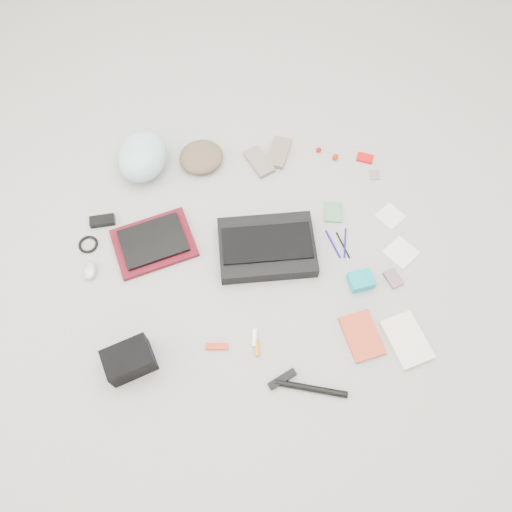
{
  "coord_description": "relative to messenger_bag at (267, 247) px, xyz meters",
  "views": [
    {
      "loc": [
        -0.12,
        -0.99,
        2.1
      ],
      "look_at": [
        0.0,
        0.0,
        0.05
      ],
      "focal_mm": 35.0,
      "sensor_mm": 36.0,
      "label": 1
    }
  ],
  "objects": [
    {
      "name": "messenger_bag",
      "position": [
        0.0,
        0.0,
        0.0
      ],
      "size": [
        0.45,
        0.33,
        0.07
      ],
      "primitive_type": "cube",
      "rotation": [
        0.0,
        0.0,
        -0.03
      ],
      "color": "black",
      "rests_on": "ground_plane"
    },
    {
      "name": "lollipop_c",
      "position": [
        0.42,
        0.49,
        -0.02
      ],
      "size": [
        0.03,
        0.03,
        0.03
      ],
      "primitive_type": "sphere",
      "rotation": [
        0.0,
        0.0,
        0.33
      ],
      "color": "#A30D01",
      "rests_on": "ground_plane"
    },
    {
      "name": "power_brick",
      "position": [
        -0.77,
        0.25,
        -0.02
      ],
      "size": [
        0.12,
        0.06,
        0.03
      ],
      "primitive_type": "cube",
      "rotation": [
        0.0,
        0.0,
        0.05
      ],
      "color": "black",
      "rests_on": "ground_plane"
    },
    {
      "name": "cable_coil",
      "position": [
        -0.84,
        0.13,
        -0.03
      ],
      "size": [
        0.12,
        0.12,
        0.01
      ],
      "primitive_type": "torus",
      "rotation": [
        0.0,
        0.0,
        -0.43
      ],
      "color": "black",
      "rests_on": "ground_plane"
    },
    {
      "name": "bike_helmet",
      "position": [
        -0.56,
        0.55,
        0.05
      ],
      "size": [
        0.31,
        0.35,
        0.18
      ],
      "primitive_type": "ellipsoid",
      "rotation": [
        0.0,
        0.0,
        -0.25
      ],
      "color": "#A2D0CD",
      "rests_on": "ground_plane"
    },
    {
      "name": "stamp_sheet",
      "position": [
        0.6,
        0.36,
        -0.03
      ],
      "size": [
        0.06,
        0.07,
        0.0
      ],
      "primitive_type": "cube",
      "rotation": [
        0.0,
        0.0,
        -0.13
      ],
      "color": "gray",
      "rests_on": "ground_plane"
    },
    {
      "name": "mitten_left",
      "position": [
        0.03,
        0.51,
        -0.02
      ],
      "size": [
        0.15,
        0.2,
        0.03
      ],
      "primitive_type": "cube",
      "rotation": [
        0.0,
        0.0,
        0.42
      ],
      "color": "gray",
      "rests_on": "ground_plane"
    },
    {
      "name": "book_white",
      "position": [
        0.54,
        -0.5,
        -0.03
      ],
      "size": [
        0.2,
        0.26,
        0.02
      ],
      "primitive_type": "cube",
      "rotation": [
        0.0,
        0.0,
        0.25
      ],
      "color": "beige",
      "rests_on": "ground_plane"
    },
    {
      "name": "napkin_bottom",
      "position": [
        0.63,
        -0.08,
        -0.03
      ],
      "size": [
        0.18,
        0.18,
        0.01
      ],
      "primitive_type": "cube",
      "rotation": [
        0.0,
        0.0,
        0.64
      ],
      "color": "silver",
      "rests_on": "ground_plane"
    },
    {
      "name": "altoids_tin",
      "position": [
        0.57,
        0.47,
        -0.03
      ],
      "size": [
        0.1,
        0.08,
        0.02
      ],
      "primitive_type": "cube",
      "rotation": [
        0.0,
        0.0,
        -0.4
      ],
      "color": "red",
      "rests_on": "ground_plane"
    },
    {
      "name": "laptop",
      "position": [
        -0.52,
        0.1,
        -0.0
      ],
      "size": [
        0.34,
        0.28,
        0.02
      ],
      "primitive_type": "cube",
      "rotation": [
        0.0,
        0.0,
        0.25
      ],
      "color": "black",
      "rests_on": "laptop_sleeve"
    },
    {
      "name": "card_deck",
      "position": [
        0.56,
        -0.21,
        -0.03
      ],
      "size": [
        0.09,
        0.1,
        0.02
      ],
      "primitive_type": "cube",
      "rotation": [
        0.0,
        0.0,
        0.34
      ],
      "color": "#875B74",
      "rests_on": "ground_plane"
    },
    {
      "name": "mitten_right",
      "position": [
        0.13,
        0.55,
        -0.02
      ],
      "size": [
        0.16,
        0.21,
        0.03
      ],
      "primitive_type": "cube",
      "rotation": [
        0.0,
        0.0,
        -0.41
      ],
      "color": "#7E6F57",
      "rests_on": "ground_plane"
    },
    {
      "name": "mouse",
      "position": [
        -0.82,
        -0.01,
        -0.02
      ],
      "size": [
        0.06,
        0.1,
        0.04
      ],
      "primitive_type": "ellipsoid",
      "rotation": [
        0.0,
        0.0,
        -0.05
      ],
      "color": "#AAABAE",
      "rests_on": "ground_plane"
    },
    {
      "name": "pen_blue",
      "position": [
        0.32,
        -0.0,
        -0.03
      ],
      "size": [
        0.05,
        0.16,
        0.01
      ],
      "primitive_type": "cylinder",
      "rotation": [
        1.57,
        0.0,
        0.26
      ],
      "color": "#0C0B89",
      "rests_on": "ground_plane"
    },
    {
      "name": "lollipop_b",
      "position": [
        0.42,
        0.49,
        -0.02
      ],
      "size": [
        0.03,
        0.03,
        0.03
      ],
      "primitive_type": "sphere",
      "rotation": [
        0.0,
        0.0,
        -0.16
      ],
      "color": "#B22001",
      "rests_on": "ground_plane"
    },
    {
      "name": "multitool",
      "position": [
        -0.27,
        -0.43,
        -0.03
      ],
      "size": [
        0.1,
        0.04,
        0.01
      ],
      "primitive_type": "cube",
      "rotation": [
        0.0,
        0.0,
        -0.12
      ],
      "color": "red",
      "rests_on": "ground_plane"
    },
    {
      "name": "pen_black",
      "position": [
        0.36,
        -0.01,
        -0.03
      ],
      "size": [
        0.04,
        0.14,
        0.01
      ],
      "primitive_type": "cylinder",
      "rotation": [
        1.57,
        0.0,
        0.25
      ],
      "color": "black",
      "rests_on": "ground_plane"
    },
    {
      "name": "accordion_wallet",
      "position": [
        0.4,
        -0.21,
        -0.01
      ],
      "size": [
        0.12,
        0.1,
        0.05
      ],
      "primitive_type": "cube",
      "rotation": [
        0.0,
        0.0,
        0.13
      ],
      "color": "#0B96AB",
      "rests_on": "ground_plane"
    },
    {
      "name": "camera_bag",
      "position": [
        -0.63,
        -0.47,
        0.03
      ],
      "size": [
        0.23,
        0.19,
        0.13
      ],
      "primitive_type": "cube",
      "rotation": [
        0.0,
        0.0,
        0.31
      ],
      "color": "black",
      "rests_on": "ground_plane"
    },
    {
      "name": "toiletry_tube_white",
      "position": [
        -0.11,
        -0.42,
        -0.03
      ],
      "size": [
        0.03,
        0.08,
        0.02
      ],
      "primitive_type": "cylinder",
      "rotation": [
        1.57,
        0.0,
        -0.17
      ],
      "color": "white",
      "rests_on": "ground_plane"
    },
    {
      "name": "pen_navy",
      "position": [
        0.37,
        -0.0,
        -0.03
      ],
      "size": [
        0.05,
        0.15,
        0.01
      ],
      "primitive_type": "cylinder",
      "rotation": [
        1.57,
        0.0,
        -0.24
      ],
      "color": "navy",
      "rests_on": "ground_plane"
    },
    {
      "name": "lollipop_a",
      "position": [
        0.34,
        0.54,
        -0.02
      ],
      "size": [
        0.03,
        0.03,
        0.03
      ],
      "primitive_type": "sphere",
      "rotation": [
        0.0,
        0.0,
        0.26
      ],
      "color": "#C90003",
      "rests_on": "ground_plane"
    },
    {
      "name": "beanie",
      "position": [
        -0.27,
        0.55,
        0.0
      ],
      "size": [
        0.27,
        0.26,
        0.08
      ],
      "primitive_type": "ellipsoid",
      "rotation": [
        0.0,
        0.0,
        0.25
      ],
      "color": "brown",
      "rests_on": "ground_plane"
    },
    {
      "name": "laptop_sleeve",
      "position": [
        -0.52,
        0.1,
        -0.02
      ],
      "size": [
        0.42,
        0.36,
        0.03
      ],
      "primitive_type": "cube",
      "rotation": [
        0.0,
        0.0,
        0.25
      ],
      "color": "#590C18",
      "rests_on": "ground_plane"
    },
    {
      "name": "ground_plane",
      "position": [
        -0.06,
        -0.05,
        -0.04
      ],
      "size": [
        4.0,
        4.0,
        0.0
      ],
      "primitive_type": "plane",
      "color": "gray"
    },
    {
      "name": "bag_flap",
      "position": [
        0.0,
        0.0,
        0.04
      ],
      "size": [
        0.41,
        0.2,
        0.01
      ],
      "primitive_type": "cube",
      "rotation": [
        0.0,
        0.0,
        -0.03
      ],
      "color": "black",
      "rests_on": "messenger_bag"
    },
    {
      "name": "u_lock",
      "position": [
        -0.01,
        -0.61,
        -0.02
      ],
      "size": [
        0.13,
        0.08,
        0.03
      ],
      "primitive_type": "cube",
      "rotation": [
        0.0,
        0.0,
        0.43
      ],
      "color": "black",
      "rests_on": "ground_plane"
    },
    {
      "name": "book_red",
      "position": [
        0.36,
        -0.46,
        -0.03
      ],
      "size": [
        0.18,
        0.23,
        0.02
      ],
      "primitive_type": "cube",
      "rotation": [
        0.0,
        0.0,
        0.19
      ],
      "color": "#DE4826",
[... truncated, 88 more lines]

